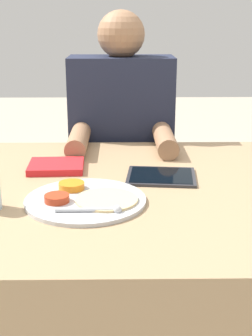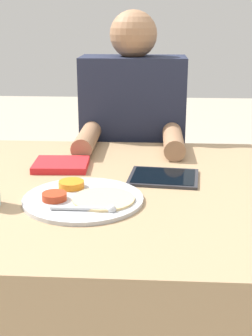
{
  "view_description": "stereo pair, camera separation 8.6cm",
  "coord_description": "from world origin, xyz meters",
  "px_view_note": "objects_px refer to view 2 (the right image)",
  "views": [
    {
      "loc": [
        0.05,
        -1.2,
        1.19
      ],
      "look_at": [
        0.06,
        -0.02,
        0.81
      ],
      "focal_mm": 50.0,
      "sensor_mm": 36.0,
      "label": 1
    },
    {
      "loc": [
        0.13,
        -1.2,
        1.19
      ],
      "look_at": [
        0.06,
        -0.02,
        0.81
      ],
      "focal_mm": 50.0,
      "sensor_mm": 36.0,
      "label": 2
    }
  ],
  "objects_px": {
    "tablet_device": "(164,177)",
    "red_notebook": "(61,165)",
    "person_diner": "(133,177)",
    "thali_tray": "(83,198)"
  },
  "relations": [
    {
      "from": "red_notebook",
      "to": "tablet_device",
      "type": "bearing_deg",
      "value": -14.72
    },
    {
      "from": "red_notebook",
      "to": "person_diner",
      "type": "bearing_deg",
      "value": 65.75
    },
    {
      "from": "thali_tray",
      "to": "tablet_device",
      "type": "relative_size",
      "value": 1.44
    },
    {
      "from": "thali_tray",
      "to": "person_diner",
      "type": "distance_m",
      "value": 0.74
    },
    {
      "from": "tablet_device",
      "to": "red_notebook",
      "type": "bearing_deg",
      "value": 165.28
    },
    {
      "from": "red_notebook",
      "to": "person_diner",
      "type": "height_order",
      "value": "person_diner"
    },
    {
      "from": "thali_tray",
      "to": "red_notebook",
      "type": "relative_size",
      "value": 1.8
    },
    {
      "from": "red_notebook",
      "to": "person_diner",
      "type": "distance_m",
      "value": 0.52
    },
    {
      "from": "red_notebook",
      "to": "person_diner",
      "type": "relative_size",
      "value": 0.14
    },
    {
      "from": "thali_tray",
      "to": "tablet_device",
      "type": "xyz_separation_m",
      "value": [
        0.21,
        0.18,
        -0.0
      ]
    }
  ]
}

